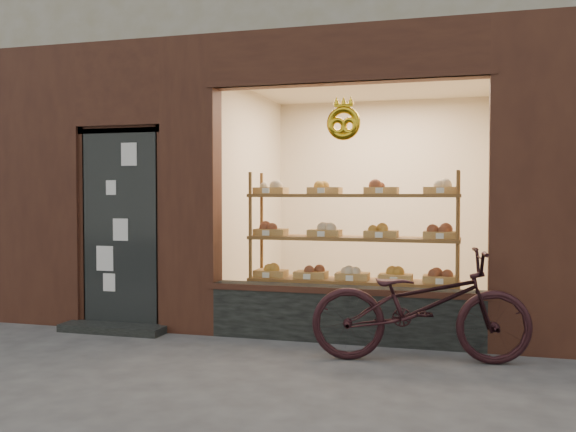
% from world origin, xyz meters
% --- Properties ---
extents(ground, '(90.00, 90.00, 0.00)m').
position_xyz_m(ground, '(0.00, 0.00, 0.00)').
color(ground, '#3A3A3A').
extents(display_shelf, '(2.20, 0.45, 1.70)m').
position_xyz_m(display_shelf, '(0.45, 2.55, 0.85)').
color(display_shelf, brown).
rests_on(display_shelf, ground).
extents(bicycle, '(1.97, 0.94, 0.99)m').
position_xyz_m(bicycle, '(1.22, 1.56, 0.50)').
color(bicycle, black).
rests_on(bicycle, ground).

